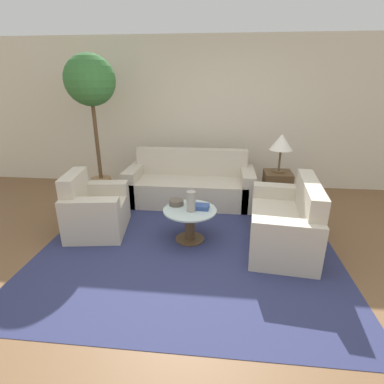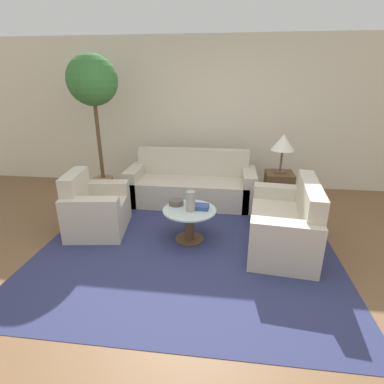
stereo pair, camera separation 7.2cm
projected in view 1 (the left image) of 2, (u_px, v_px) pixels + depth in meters
name	position (u px, v px, depth m)	size (l,w,h in m)	color
ground_plane	(195.00, 268.00, 3.23)	(14.00, 14.00, 0.00)	brown
wall_back	(210.00, 115.00, 5.34)	(10.00, 0.06, 2.60)	beige
rug	(190.00, 239.00, 3.79)	(3.46, 3.37, 0.01)	navy
sofa_main	(190.00, 185.00, 4.88)	(2.02, 0.76, 0.84)	beige
armchair	(94.00, 212.00, 3.92)	(0.81, 0.92, 0.80)	beige
loveseat	(288.00, 224.00, 3.58)	(0.85, 1.37, 0.82)	beige
coffee_table	(190.00, 220.00, 3.69)	(0.66, 0.66, 0.42)	brown
side_table	(276.00, 189.00, 4.68)	(0.41, 0.41, 0.57)	brown
table_lamp	(281.00, 143.00, 4.42)	(0.35, 0.35, 0.58)	brown
potted_plant	(91.00, 90.00, 4.55)	(0.76, 0.76, 2.27)	#93704C
vase	(191.00, 201.00, 3.57)	(0.11, 0.11, 0.25)	#9E998E
bowl	(176.00, 202.00, 3.77)	(0.18, 0.18, 0.07)	brown
book_stack	(200.00, 207.00, 3.66)	(0.22, 0.16, 0.05)	#334C8C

